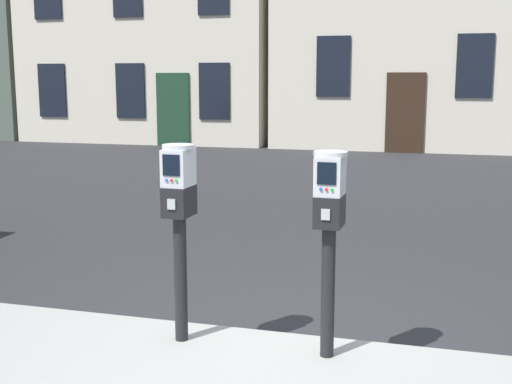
# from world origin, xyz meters

# --- Properties ---
(ground_plane) EXTENTS (160.00, 160.00, 0.00)m
(ground_plane) POSITION_xyz_m (0.00, 0.00, 0.00)
(ground_plane) COLOR #28282B
(parking_meter_near_kerb) EXTENTS (0.22, 0.26, 1.39)m
(parking_meter_near_kerb) POSITION_xyz_m (-0.68, -0.12, 1.10)
(parking_meter_near_kerb) COLOR black
(parking_meter_near_kerb) RESTS_ON sidewalk_slab
(parking_meter_twin_adjacent) EXTENTS (0.22, 0.26, 1.37)m
(parking_meter_twin_adjacent) POSITION_xyz_m (0.35, -0.12, 1.08)
(parking_meter_twin_adjacent) COLOR black
(parking_meter_twin_adjacent) RESTS_ON sidewalk_slab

